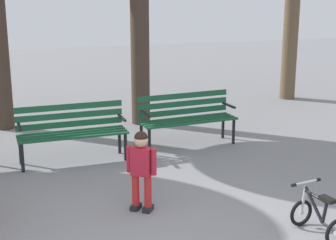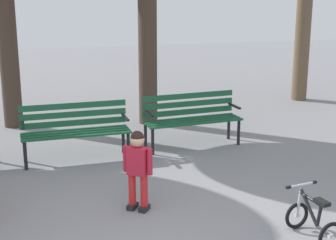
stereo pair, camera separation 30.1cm
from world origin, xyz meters
name	(u,v)px [view 1 (the left image)]	position (x,y,z in m)	size (l,w,h in m)	color
park_bench_left	(72,128)	(-0.29, 3.25, 0.51)	(1.61, 0.49, 0.85)	#195133
park_bench_right	(186,115)	(1.61, 3.45, 0.51)	(1.63, 0.58, 0.85)	#195133
child_standing	(141,165)	(0.21, 1.22, 0.56)	(0.30, 0.28, 0.96)	red
kids_bicycle	(319,218)	(1.80, 0.01, 0.20)	(0.43, 0.60, 0.54)	black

